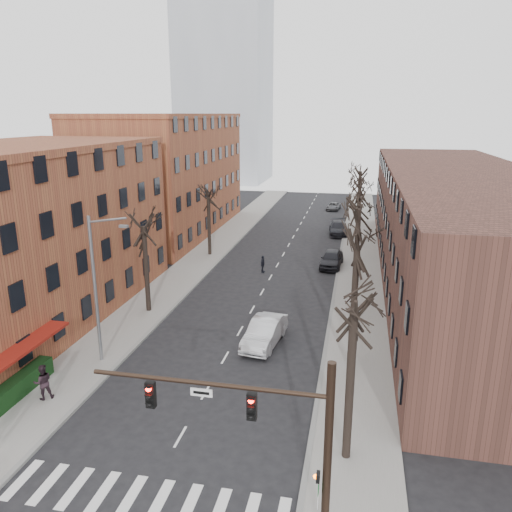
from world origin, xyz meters
The scene contains 25 objects.
ground centered at (0.00, 0.00, 0.00)m, with size 160.00×160.00×0.00m, color black.
sidewalk_left centered at (-8.00, 35.00, 0.07)m, with size 4.00×90.00×0.15m, color gray.
sidewalk_right centered at (8.00, 35.00, 0.07)m, with size 4.00×90.00×0.15m, color gray.
building_left_near centered at (-16.00, 15.00, 6.00)m, with size 12.00×26.00×12.00m, color brown.
building_left_far centered at (-16.00, 44.00, 7.00)m, with size 12.00×28.00×14.00m, color brown.
building_right centered at (16.00, 30.00, 5.00)m, with size 12.00×50.00×10.00m, color #4E2D24.
office_tower centered at (-22.00, 95.00, 30.00)m, with size 18.00×18.00×60.00m, color #B2B7BF.
awning_left centered at (-9.40, 6.00, 0.00)m, with size 1.20×7.00×0.15m, color maroon.
hedge centered at (-9.50, 5.00, 0.65)m, with size 0.80×6.00×1.00m, color #123412.
tree_right_a centered at (7.60, 4.00, 0.00)m, with size 5.20×5.20×10.00m, color black, non-canonical shape.
tree_right_b centered at (7.60, 12.00, 0.00)m, with size 5.20×5.20×10.80m, color black, non-canonical shape.
tree_right_c centered at (7.60, 20.00, 0.00)m, with size 5.20×5.20×11.60m, color black, non-canonical shape.
tree_right_d centered at (7.60, 28.00, 0.00)m, with size 5.20×5.20×10.00m, color black, non-canonical shape.
tree_right_e centered at (7.60, 36.00, 0.00)m, with size 5.20×5.20×10.80m, color black, non-canonical shape.
tree_right_f centered at (7.60, 44.00, 0.00)m, with size 5.20×5.20×11.60m, color black, non-canonical shape.
tree_left_a centered at (-7.60, 18.00, 0.00)m, with size 5.20×5.20×9.50m, color black, non-canonical shape.
tree_left_b centered at (-7.60, 34.00, 0.00)m, with size 5.20×5.20×9.50m, color black, non-canonical shape.
signal_mast_arm centered at (5.45, -1.00, 4.40)m, with size 8.14×0.30×7.20m.
streetlight centered at (-7.03, 10.00, 5.01)m, with size 2.45×0.22×9.03m.
silver_sedan centered at (2.04, 14.36, 0.84)m, with size 1.78×5.12×1.69m, color #B6B9BE.
parked_car_near centered at (5.30, 32.44, 0.83)m, with size 1.97×4.89×1.67m, color black.
parked_car_mid centered at (5.30, 46.44, 0.79)m, with size 2.20×5.41×1.57m, color black.
parked_car_far centered at (3.80, 62.96, 0.56)m, with size 1.86×4.04×1.12m, color #515358.
pedestrian_b centered at (-7.97, 5.44, 1.11)m, with size 0.93×0.73×1.92m, color black.
pedestrian_crossing centered at (-0.98, 29.35, 0.82)m, with size 0.96×0.40×1.64m, color black.
Camera 1 is at (7.50, -14.87, 14.48)m, focal length 35.00 mm.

